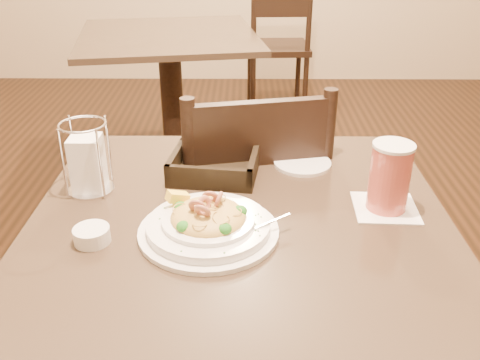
{
  "coord_description": "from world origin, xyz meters",
  "views": [
    {
      "loc": [
        0.01,
        -0.98,
        1.34
      ],
      "look_at": [
        0.0,
        0.02,
        0.82
      ],
      "focal_mm": 40.0,
      "sensor_mm": 36.0,
      "label": 1
    }
  ],
  "objects_px": {
    "main_table": "(240,303)",
    "napkin_caddy": "(88,162)",
    "drink_glass": "(390,178)",
    "butter_ramekin": "(92,235)",
    "background_table": "(171,78)",
    "side_plate": "(302,163)",
    "dining_chair_far": "(278,42)",
    "dining_chair_near": "(248,218)",
    "bread_basket": "(214,167)",
    "pasta_bowl": "(208,223)"
  },
  "relations": [
    {
      "from": "main_table",
      "to": "dining_chair_near",
      "type": "xyz_separation_m",
      "value": [
        0.02,
        0.4,
        -0.01
      ]
    },
    {
      "from": "butter_ramekin",
      "to": "main_table",
      "type": "bearing_deg",
      "value": 18.09
    },
    {
      "from": "dining_chair_near",
      "to": "side_plate",
      "type": "xyz_separation_m",
      "value": [
        0.14,
        -0.14,
        0.25
      ]
    },
    {
      "from": "main_table",
      "to": "dining_chair_near",
      "type": "distance_m",
      "value": 0.4
    },
    {
      "from": "main_table",
      "to": "pasta_bowl",
      "type": "xyz_separation_m",
      "value": [
        -0.06,
        -0.06,
        0.26
      ]
    },
    {
      "from": "dining_chair_near",
      "to": "dining_chair_far",
      "type": "distance_m",
      "value": 2.31
    },
    {
      "from": "main_table",
      "to": "side_plate",
      "type": "xyz_separation_m",
      "value": [
        0.16,
        0.26,
        0.24
      ]
    },
    {
      "from": "main_table",
      "to": "background_table",
      "type": "relative_size",
      "value": 0.87
    },
    {
      "from": "main_table",
      "to": "napkin_caddy",
      "type": "bearing_deg",
      "value": 161.04
    },
    {
      "from": "drink_glass",
      "to": "butter_ramekin",
      "type": "relative_size",
      "value": 2.15
    },
    {
      "from": "dining_chair_far",
      "to": "side_plate",
      "type": "distance_m",
      "value": 2.45
    },
    {
      "from": "dining_chair_far",
      "to": "napkin_caddy",
      "type": "xyz_separation_m",
      "value": [
        -0.59,
        -2.58,
        0.32
      ]
    },
    {
      "from": "dining_chair_near",
      "to": "napkin_caddy",
      "type": "distance_m",
      "value": 0.56
    },
    {
      "from": "butter_ramekin",
      "to": "side_plate",
      "type": "bearing_deg",
      "value": 38.35
    },
    {
      "from": "drink_glass",
      "to": "bread_basket",
      "type": "bearing_deg",
      "value": 157.34
    },
    {
      "from": "background_table",
      "to": "drink_glass",
      "type": "distance_m",
      "value": 1.94
    },
    {
      "from": "background_table",
      "to": "napkin_caddy",
      "type": "bearing_deg",
      "value": -88.69
    },
    {
      "from": "bread_basket",
      "to": "napkin_caddy",
      "type": "bearing_deg",
      "value": -164.08
    },
    {
      "from": "dining_chair_near",
      "to": "bread_basket",
      "type": "distance_m",
      "value": 0.34
    },
    {
      "from": "main_table",
      "to": "butter_ramekin",
      "type": "height_order",
      "value": "butter_ramekin"
    },
    {
      "from": "dining_chair_near",
      "to": "pasta_bowl",
      "type": "xyz_separation_m",
      "value": [
        -0.09,
        -0.46,
        0.27
      ]
    },
    {
      "from": "drink_glass",
      "to": "butter_ramekin",
      "type": "distance_m",
      "value": 0.63
    },
    {
      "from": "dining_chair_far",
      "to": "bread_basket",
      "type": "relative_size",
      "value": 4.1
    },
    {
      "from": "butter_ramekin",
      "to": "bread_basket",
      "type": "bearing_deg",
      "value": 52.56
    },
    {
      "from": "drink_glass",
      "to": "napkin_caddy",
      "type": "xyz_separation_m",
      "value": [
        -0.67,
        0.08,
        -0.0
      ]
    },
    {
      "from": "pasta_bowl",
      "to": "side_plate",
      "type": "distance_m",
      "value": 0.39
    },
    {
      "from": "background_table",
      "to": "bread_basket",
      "type": "height_order",
      "value": "bread_basket"
    },
    {
      "from": "side_plate",
      "to": "bread_basket",
      "type": "bearing_deg",
      "value": -165.04
    },
    {
      "from": "dining_chair_near",
      "to": "napkin_caddy",
      "type": "height_order",
      "value": "dining_chair_near"
    },
    {
      "from": "napkin_caddy",
      "to": "main_table",
      "type": "bearing_deg",
      "value": -18.96
    },
    {
      "from": "side_plate",
      "to": "pasta_bowl",
      "type": "bearing_deg",
      "value": -124.38
    },
    {
      "from": "dining_chair_far",
      "to": "bread_basket",
      "type": "distance_m",
      "value": 2.53
    },
    {
      "from": "drink_glass",
      "to": "side_plate",
      "type": "relative_size",
      "value": 1.05
    },
    {
      "from": "background_table",
      "to": "main_table",
      "type": "bearing_deg",
      "value": -77.93
    },
    {
      "from": "main_table",
      "to": "background_table",
      "type": "distance_m",
      "value": 1.86
    },
    {
      "from": "bread_basket",
      "to": "side_plate",
      "type": "xyz_separation_m",
      "value": [
        0.22,
        0.06,
        -0.02
      ]
    },
    {
      "from": "drink_glass",
      "to": "napkin_caddy",
      "type": "bearing_deg",
      "value": 173.23
    },
    {
      "from": "pasta_bowl",
      "to": "napkin_caddy",
      "type": "distance_m",
      "value": 0.34
    },
    {
      "from": "napkin_caddy",
      "to": "dining_chair_far",
      "type": "bearing_deg",
      "value": 77.14
    },
    {
      "from": "dining_chair_near",
      "to": "drink_glass",
      "type": "xyz_separation_m",
      "value": [
        0.3,
        -0.36,
        0.32
      ]
    },
    {
      "from": "dining_chair_far",
      "to": "drink_glass",
      "type": "bearing_deg",
      "value": 88.86
    },
    {
      "from": "main_table",
      "to": "side_plate",
      "type": "bearing_deg",
      "value": 58.74
    },
    {
      "from": "main_table",
      "to": "side_plate",
      "type": "relative_size",
      "value": 6.14
    },
    {
      "from": "main_table",
      "to": "napkin_caddy",
      "type": "height_order",
      "value": "napkin_caddy"
    },
    {
      "from": "drink_glass",
      "to": "dining_chair_near",
      "type": "bearing_deg",
      "value": 129.84
    },
    {
      "from": "main_table",
      "to": "bread_basket",
      "type": "bearing_deg",
      "value": 107.85
    },
    {
      "from": "background_table",
      "to": "napkin_caddy",
      "type": "height_order",
      "value": "napkin_caddy"
    },
    {
      "from": "dining_chair_far",
      "to": "pasta_bowl",
      "type": "height_order",
      "value": "dining_chair_far"
    },
    {
      "from": "dining_chair_far",
      "to": "pasta_bowl",
      "type": "distance_m",
      "value": 2.79
    },
    {
      "from": "napkin_caddy",
      "to": "side_plate",
      "type": "distance_m",
      "value": 0.53
    }
  ]
}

